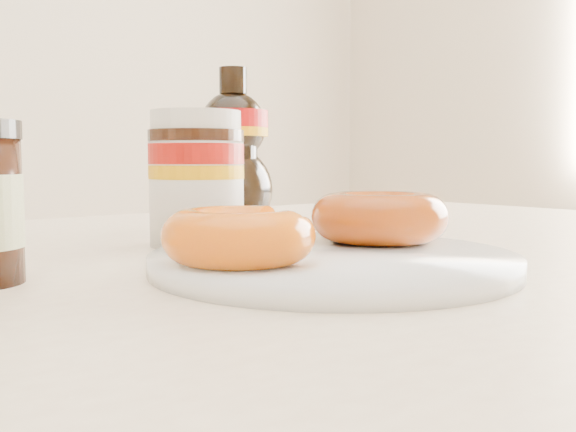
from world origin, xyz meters
TOP-DOWN VIEW (x-y plane):
  - dining_table at (0.00, 0.10)m, footprint 1.40×0.90m
  - plate at (0.03, 0.02)m, footprint 0.26×0.26m
  - donut_bitten at (-0.04, 0.02)m, footprint 0.13×0.13m
  - donut_whole at (0.11, 0.04)m, footprint 0.13×0.13m
  - nutella_jar at (0.03, 0.20)m, footprint 0.09×0.09m
  - syrup_bottle at (0.14, 0.29)m, footprint 0.10×0.09m

SIDE VIEW (x-z plane):
  - dining_table at x=0.00m, z-range 0.29..1.04m
  - plate at x=0.03m, z-range 0.75..0.76m
  - donut_bitten at x=-0.04m, z-range 0.76..0.80m
  - donut_whole at x=0.11m, z-range 0.76..0.80m
  - nutella_jar at x=0.03m, z-range 0.75..0.88m
  - syrup_bottle at x=0.14m, z-range 0.75..0.93m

